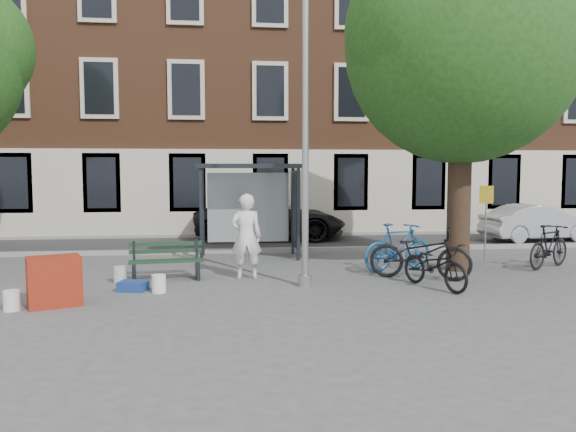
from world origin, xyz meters
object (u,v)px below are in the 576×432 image
Objects in this scene: car_dark at (270,218)px; painter at (246,236)px; bench at (166,263)px; bike_c at (435,265)px; bike_b at (398,247)px; car_silver at (538,223)px; notice_sign at (486,206)px; bus_shelter at (263,189)px; red_stand at (54,281)px; bike_d at (549,246)px; bike_a at (420,253)px; lamppost at (305,154)px.

painter is at bearing 176.29° from car_dark.
bike_c is (5.64, -1.54, 0.10)m from bench.
bike_c is at bearing 158.27° from painter.
car_silver is (6.58, 5.07, 0.05)m from bike_b.
bus_shelter is at bearing -174.11° from notice_sign.
bus_shelter is at bearing 51.93° from red_stand.
bike_b is 2.86m from notice_sign.
car_silver is at bearing 70.20° from notice_sign.
bike_b reaches higher than bike_c.
red_stand is (-4.14, -5.29, -1.47)m from bus_shelter.
notice_sign reaches higher than car_dark.
notice_sign reaches higher than red_stand.
bike_d is at bearing -4.21° from bench.
bus_shelter is 7.58m from bike_d.
car_dark is (-2.75, 7.68, 0.15)m from bike_a.
bus_shelter is 0.54× the size of car_dark.
bike_d is (3.73, 2.00, 0.07)m from bike_c.
bike_a is 1.15× the size of bike_b.
painter reaches higher than red_stand.
painter is 0.36× the size of car_dark.
car_dark is at bearing 44.70° from bike_a.
lamppost is 1.58× the size of car_silver.
car_dark reaches higher than bike_b.
bus_shelter is at bearing 177.72° from car_dark.
bike_a is 1.23× the size of bike_c.
bike_d is at bearing 13.20° from lamppost.
red_stand is at bearing -137.27° from notice_sign.
bench is 7.68m from car_dark.
bike_c is (0.14, -2.05, -0.11)m from bike_b.
car_dark is (1.12, 7.14, -0.22)m from painter.
lamppost reaches higher than red_stand.
bus_shelter is 6.00m from notice_sign.
lamppost is 3.97m from bench.
bike_b is 8.30m from car_silver.
bike_b is at bearing -171.95° from painter.
bus_shelter is 6.87m from red_stand.
car_dark is (-0.08, 8.14, -2.05)m from lamppost.
car_silver is (9.70, 2.52, -1.28)m from bus_shelter.
bike_b reaches higher than bench.
car_silver is at bearing -21.16° from bike_a.
lamppost is 6.92m from bike_d.
bike_d is at bearing -20.48° from bus_shelter.
bike_d is (3.87, -0.06, -0.04)m from bike_b.
painter is at bearing 31.57° from red_stand.
bike_b is (-0.16, 1.09, -0.01)m from bike_a.
bike_a is at bearing -12.84° from bench.
notice_sign reaches higher than car_silver.
car_silver reaches higher than bike_d.
car_silver is at bearing 25.63° from bike_c.
notice_sign reaches higher than bike_d.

